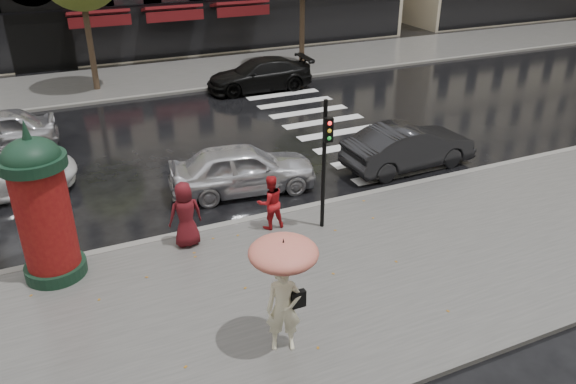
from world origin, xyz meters
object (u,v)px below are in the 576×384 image
traffic_light (325,154)px  car_silver (243,168)px  woman_red (270,202)px  car_darkgrey (409,147)px  morris_column (42,205)px  man_burgundy (185,215)px  woman_umbrella (284,278)px  car_black (259,75)px

traffic_light → car_silver: (-1.13, 3.22, -1.53)m
woman_red → car_darkgrey: (5.91, 2.02, -0.13)m
morris_column → car_silver: 6.35m
man_burgundy → car_darkgrey: 8.44m
man_burgundy → morris_column: size_ratio=0.45×
woman_red → traffic_light: 2.02m
woman_umbrella → car_darkgrey: woman_umbrella is taller
man_burgundy → morris_column: morris_column is taller
woman_red → car_black: 13.53m
woman_umbrella → man_burgundy: 4.64m
morris_column → car_darkgrey: morris_column is taller
car_darkgrey → car_silver: bearing=81.9°
man_burgundy → morris_column: bearing=-1.3°
woman_red → man_burgundy: (-2.30, 0.08, 0.11)m
man_burgundy → car_silver: man_burgundy is taller
traffic_light → car_black: bearing=75.6°
morris_column → car_darkgrey: size_ratio=0.85×
man_burgundy → traffic_light: 3.89m
woman_umbrella → car_black: size_ratio=0.49×
woman_red → traffic_light: traffic_light is taller
traffic_light → car_black: size_ratio=0.70×
car_silver → woman_umbrella: bearing=173.2°
traffic_light → car_silver: bearing=109.4°
woman_red → car_black: (4.72, 12.68, -0.15)m
car_darkgrey → man_burgundy: bearing=101.2°
woman_red → car_silver: woman_red is taller
morris_column → car_silver: (5.69, 2.55, -1.22)m
morris_column → car_silver: bearing=24.1°
man_burgundy → car_darkgrey: (8.21, 1.94, -0.24)m
woman_red → car_darkgrey: size_ratio=0.33×
woman_umbrella → car_darkgrey: size_ratio=0.55×
man_burgundy → morris_column: (-3.21, -0.00, 0.99)m
woman_umbrella → car_darkgrey: bearing=40.8°
woman_red → morris_column: morris_column is taller
woman_red → morris_column: size_ratio=0.39×
car_black → woman_umbrella: bearing=-17.8°
woman_red → car_darkgrey: woman_red is taller
car_black → morris_column: bearing=-36.7°
car_darkgrey → car_black: size_ratio=0.90×
traffic_light → car_black: traffic_light is taller
car_darkgrey → car_black: (-1.19, 10.66, -0.01)m
man_burgundy → car_black: 14.43m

